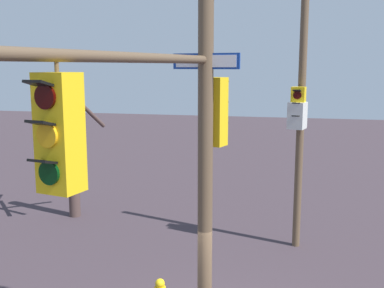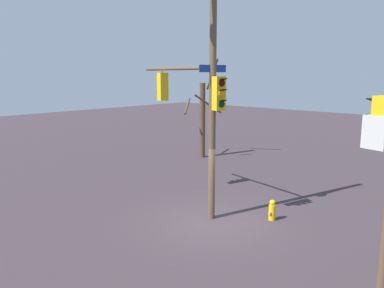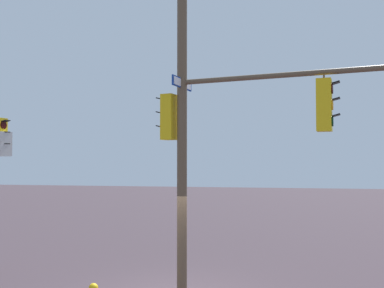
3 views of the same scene
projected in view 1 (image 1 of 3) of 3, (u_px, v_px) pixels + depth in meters
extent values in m
cylinder|color=brown|center=(206.00, 95.00, 7.09)|extent=(0.24, 0.24, 9.35)
cylinder|color=brown|center=(120.00, 57.00, 4.98)|extent=(1.12, 4.47, 0.12)
cube|color=yellow|center=(60.00, 133.00, 4.22)|extent=(0.42, 0.37, 1.10)
cylinder|color=#2F0403|center=(45.00, 97.00, 4.02)|extent=(0.22, 0.08, 0.22)
cube|color=black|center=(38.00, 83.00, 3.93)|extent=(0.24, 0.20, 0.06)
cylinder|color=#F2A814|center=(47.00, 136.00, 4.07)|extent=(0.22, 0.08, 0.22)
cube|color=black|center=(40.00, 123.00, 3.99)|extent=(0.24, 0.20, 0.06)
cylinder|color=black|center=(49.00, 173.00, 4.13)|extent=(0.22, 0.08, 0.22)
cube|color=black|center=(42.00, 161.00, 4.04)|extent=(0.24, 0.20, 0.06)
cylinder|color=brown|center=(56.00, 64.00, 4.12)|extent=(0.04, 0.04, 0.15)
cube|color=yellow|center=(214.00, 112.00, 7.44)|extent=(0.43, 0.39, 1.10)
cylinder|color=#2F0403|center=(219.00, 90.00, 7.53)|extent=(0.22, 0.09, 0.22)
cube|color=black|center=(221.00, 83.00, 7.57)|extent=(0.25, 0.22, 0.06)
cylinder|color=#F2A814|center=(219.00, 111.00, 7.58)|extent=(0.22, 0.09, 0.22)
cube|color=black|center=(221.00, 103.00, 7.63)|extent=(0.25, 0.22, 0.06)
cylinder|color=black|center=(219.00, 131.00, 7.64)|extent=(0.22, 0.09, 0.22)
cube|color=black|center=(221.00, 124.00, 7.68)|extent=(0.25, 0.22, 0.06)
cube|color=navy|center=(206.00, 61.00, 7.01)|extent=(1.08, 0.27, 0.24)
cube|color=white|center=(205.00, 61.00, 6.99)|extent=(0.98, 0.23, 0.18)
cylinder|color=brown|center=(300.00, 124.00, 12.77)|extent=(0.21, 0.21, 7.07)
cube|color=silver|center=(297.00, 115.00, 12.40)|extent=(0.54, 0.61, 0.71)
cube|color=yellow|center=(298.00, 107.00, 12.40)|extent=(0.41, 0.36, 1.10)
cylinder|color=#2F0403|center=(297.00, 95.00, 12.19)|extent=(0.22, 0.07, 0.22)
cube|color=black|center=(297.00, 91.00, 12.11)|extent=(0.23, 0.19, 0.06)
cylinder|color=#F2A814|center=(297.00, 108.00, 12.25)|extent=(0.22, 0.07, 0.22)
cube|color=black|center=(296.00, 104.00, 12.16)|extent=(0.23, 0.19, 0.06)
cylinder|color=black|center=(296.00, 121.00, 12.31)|extent=(0.22, 0.07, 0.22)
cube|color=black|center=(296.00, 116.00, 12.22)|extent=(0.23, 0.19, 0.06)
sphere|color=yellow|center=(160.00, 283.00, 9.66)|extent=(0.20, 0.20, 0.20)
cylinder|color=#483632|center=(73.00, 165.00, 15.68)|extent=(0.38, 0.38, 3.61)
cylinder|color=#483632|center=(47.00, 142.00, 15.29)|extent=(1.00, 1.51, 0.87)
cylinder|color=#483632|center=(55.00, 131.00, 14.86)|extent=(1.49, 0.60, 0.90)
cylinder|color=#483632|center=(88.00, 111.00, 15.03)|extent=(0.54, 1.57, 1.24)
cylinder|color=#483632|center=(55.00, 105.00, 15.55)|extent=(0.29, 1.32, 1.07)
cylinder|color=#483632|center=(54.00, 122.00, 14.81)|extent=(1.52, 0.64, 1.37)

